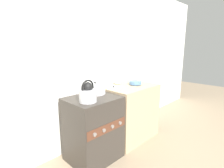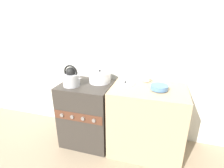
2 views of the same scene
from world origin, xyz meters
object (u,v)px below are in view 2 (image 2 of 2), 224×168
loose_pot_lid (125,83)px  small_ceramic_bowl (147,79)px  kettle (71,78)px  cooking_pot (100,77)px  stove (88,113)px  enamel_bowl (159,87)px

loose_pot_lid → small_ceramic_bowl: bearing=31.5°
kettle → cooking_pot: 0.36m
kettle → small_ceramic_bowl: size_ratio=2.80×
cooking_pot → kettle: bearing=-142.9°
stove → cooking_pot: size_ratio=2.97×
stove → enamel_bowl: enamel_bowl is taller
loose_pot_lid → kettle: bearing=-162.7°
cooking_pot → small_ceramic_bowl: (0.58, 0.13, -0.01)m
enamel_bowl → loose_pot_lid: 0.41m
cooking_pot → small_ceramic_bowl: 0.59m
stove → cooking_pot: bearing=39.8°
kettle → small_ceramic_bowl: bearing=21.6°
cooking_pot → enamel_bowl: (0.74, -0.11, -0.01)m
stove → kettle: bearing=-145.8°
kettle → loose_pot_lid: kettle is taller
kettle → loose_pot_lid: (0.62, 0.19, -0.07)m
small_ceramic_bowl → loose_pot_lid: bearing=-148.5°
stove → loose_pot_lid: (0.48, 0.10, 0.45)m
stove → kettle: size_ratio=3.23×
stove → enamel_bowl: bearing=0.4°
enamel_bowl → kettle: bearing=-174.3°
enamel_bowl → small_ceramic_bowl: (-0.16, 0.24, -0.00)m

